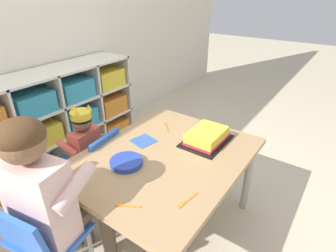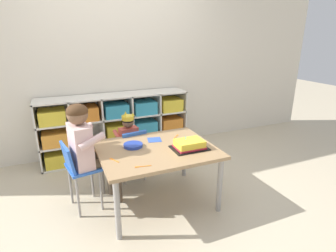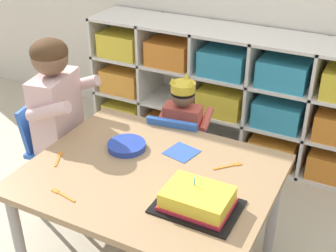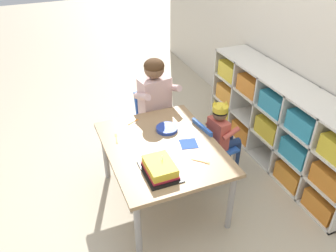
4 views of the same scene
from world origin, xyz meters
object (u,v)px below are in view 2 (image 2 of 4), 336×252
object	(u,v)px
classroom_chair_blue	(132,151)
paper_plate_stack	(133,145)
fork_by_napkin	(176,137)
child_with_crown	(127,137)
adult_helper_seated	(87,144)
activity_table	(157,154)
fork_near_cake_tray	(142,166)
classroom_chair_adult_side	(78,168)
fork_scattered_mid_table	(114,160)
birthday_cake_on_tray	(189,145)

from	to	relation	value
classroom_chair_blue	paper_plate_stack	xyz separation A→B (m)	(-0.09, -0.40, 0.24)
classroom_chair_blue	fork_by_napkin	xyz separation A→B (m)	(0.42, -0.32, 0.23)
child_with_crown	adult_helper_seated	world-z (taller)	adult_helper_seated
activity_table	paper_plate_stack	distance (m)	0.25
activity_table	child_with_crown	xyz separation A→B (m)	(-0.13, 0.64, -0.03)
fork_by_napkin	fork_near_cake_tray	bearing A→B (deg)	-3.67
child_with_crown	fork_by_napkin	distance (m)	0.62
fork_near_cake_tray	classroom_chair_adult_side	bearing A→B (deg)	143.89
adult_helper_seated	fork_near_cake_tray	world-z (taller)	adult_helper_seated
classroom_chair_blue	adult_helper_seated	size ratio (longest dim) A/B	0.60
child_with_crown	fork_near_cake_tray	bearing A→B (deg)	75.16
child_with_crown	fork_scattered_mid_table	distance (m)	0.81
paper_plate_stack	fork_near_cake_tray	world-z (taller)	paper_plate_stack
fork_scattered_mid_table	fork_near_cake_tray	bearing A→B (deg)	15.59
classroom_chair_blue	paper_plate_stack	bearing A→B (deg)	70.45
classroom_chair_blue	adult_helper_seated	bearing A→B (deg)	24.97
child_with_crown	adult_helper_seated	size ratio (longest dim) A/B	0.77
classroom_chair_blue	child_with_crown	size ratio (longest dim) A/B	0.79
birthday_cake_on_tray	fork_near_cake_tray	size ratio (longest dim) A/B	2.45
child_with_crown	classroom_chair_adult_side	xyz separation A→B (m)	(-0.60, -0.45, -0.06)
birthday_cake_on_tray	paper_plate_stack	size ratio (longest dim) A/B	1.83
classroom_chair_adult_side	fork_scattered_mid_table	size ratio (longest dim) A/B	5.98
classroom_chair_blue	birthday_cake_on_tray	size ratio (longest dim) A/B	1.87
birthday_cake_on_tray	fork_by_napkin	size ratio (longest dim) A/B	2.95
paper_plate_stack	fork_scattered_mid_table	world-z (taller)	paper_plate_stack
classroom_chair_blue	fork_near_cake_tray	bearing A→B (deg)	73.33
child_with_crown	classroom_chair_adult_side	world-z (taller)	child_with_crown
classroom_chair_blue	birthday_cake_on_tray	xyz separation A→B (m)	(0.40, -0.66, 0.26)
fork_scattered_mid_table	fork_near_cake_tray	distance (m)	0.29
fork_scattered_mid_table	activity_table	bearing A→B (deg)	76.95
classroom_chair_blue	fork_by_napkin	size ratio (longest dim) A/B	5.52
child_with_crown	adult_helper_seated	bearing A→B (deg)	33.76
adult_helper_seated	birthday_cake_on_tray	size ratio (longest dim) A/B	3.11
paper_plate_stack	birthday_cake_on_tray	bearing A→B (deg)	-27.36
activity_table	classroom_chair_blue	xyz separation A→B (m)	(-0.12, 0.53, -0.17)
child_with_crown	classroom_chair_adult_side	bearing A→B (deg)	29.51
child_with_crown	fork_near_cake_tray	xyz separation A→B (m)	(-0.12, -0.95, 0.10)
fork_by_napkin	child_with_crown	bearing A→B (deg)	-92.06
paper_plate_stack	child_with_crown	bearing A→B (deg)	81.90
child_with_crown	classroom_chair_adult_side	distance (m)	0.76
child_with_crown	paper_plate_stack	size ratio (longest dim) A/B	4.35
classroom_chair_blue	fork_scattered_mid_table	world-z (taller)	classroom_chair_blue
activity_table	classroom_chair_blue	distance (m)	0.56
activity_table	birthday_cake_on_tray	distance (m)	0.33
child_with_crown	fork_scattered_mid_table	bearing A→B (deg)	59.54
paper_plate_stack	classroom_chair_adult_side	bearing A→B (deg)	173.34
birthday_cake_on_tray	fork_near_cake_tray	xyz separation A→B (m)	(-0.54, -0.18, -0.03)
paper_plate_stack	fork_scattered_mid_table	xyz separation A→B (m)	(-0.24, -0.22, -0.01)
classroom_chair_blue	fork_by_napkin	distance (m)	0.57
classroom_chair_blue	fork_scattered_mid_table	bearing A→B (deg)	55.05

